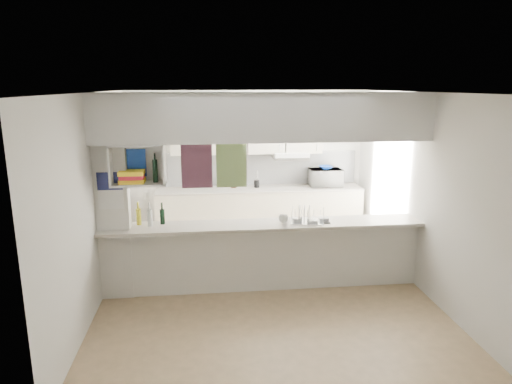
{
  "coord_description": "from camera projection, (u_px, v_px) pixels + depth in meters",
  "views": [
    {
      "loc": [
        -0.74,
        -5.67,
        2.68
      ],
      "look_at": [
        -0.04,
        0.5,
        1.23
      ],
      "focal_mm": 32.0,
      "sensor_mm": 36.0,
      "label": 1
    }
  ],
  "objects": [
    {
      "name": "floor",
      "position": [
        263.0,
        288.0,
        6.18
      ],
      "size": [
        4.8,
        4.8,
        0.0
      ],
      "primitive_type": "plane",
      "color": "#8B7351",
      "rests_on": "ground"
    },
    {
      "name": "ceiling",
      "position": [
        264.0,
        92.0,
        5.58
      ],
      "size": [
        4.8,
        4.8,
        0.0
      ],
      "primitive_type": "plane",
      "color": "white",
      "rests_on": "wall_back"
    },
    {
      "name": "wall_back",
      "position": [
        247.0,
        164.0,
        8.2
      ],
      "size": [
        4.2,
        0.0,
        4.2
      ],
      "primitive_type": "plane",
      "rotation": [
        1.57,
        0.0,
        0.0
      ],
      "color": "silver",
      "rests_on": "floor"
    },
    {
      "name": "wall_left",
      "position": [
        96.0,
        200.0,
        5.65
      ],
      "size": [
        0.0,
        4.8,
        4.8
      ],
      "primitive_type": "plane",
      "rotation": [
        1.57,
        0.0,
        1.57
      ],
      "color": "silver",
      "rests_on": "floor"
    },
    {
      "name": "wall_right",
      "position": [
        419.0,
        191.0,
        6.11
      ],
      "size": [
        0.0,
        4.8,
        4.8
      ],
      "primitive_type": "plane",
      "rotation": [
        1.57,
        0.0,
        -1.57
      ],
      "color": "silver",
      "rests_on": "floor"
    },
    {
      "name": "servery_partition",
      "position": [
        250.0,
        168.0,
        5.78
      ],
      "size": [
        4.2,
        0.5,
        2.6
      ],
      "color": "silver",
      "rests_on": "floor"
    },
    {
      "name": "cubby_shelf",
      "position": [
        137.0,
        167.0,
        5.56
      ],
      "size": [
        0.65,
        0.35,
        0.5
      ],
      "color": "white",
      "rests_on": "bulkhead"
    },
    {
      "name": "kitchen_run",
      "position": [
        257.0,
        193.0,
        8.07
      ],
      "size": [
        3.6,
        0.63,
        2.24
      ],
      "color": "beige",
      "rests_on": "floor"
    },
    {
      "name": "microwave",
      "position": [
        326.0,
        178.0,
        8.14
      ],
      "size": [
        0.56,
        0.39,
        0.31
      ],
      "primitive_type": "imported",
      "rotation": [
        0.0,
        0.0,
        3.15
      ],
      "color": "white",
      "rests_on": "bench_top"
    },
    {
      "name": "bowl",
      "position": [
        326.0,
        167.0,
        8.09
      ],
      "size": [
        0.24,
        0.24,
        0.06
      ],
      "primitive_type": "imported",
      "color": "navy",
      "rests_on": "microwave"
    },
    {
      "name": "dish_rack",
      "position": [
        307.0,
        215.0,
        6.01
      ],
      "size": [
        0.5,
        0.43,
        0.23
      ],
      "rotation": [
        0.0,
        0.0,
        -0.25
      ],
      "color": "silver",
      "rests_on": "breakfast_bar"
    },
    {
      "name": "cup",
      "position": [
        283.0,
        219.0,
        5.95
      ],
      "size": [
        0.16,
        0.16,
        0.1
      ],
      "primitive_type": "imported",
      "rotation": [
        0.0,
        0.0,
        0.31
      ],
      "color": "white",
      "rests_on": "dish_rack"
    },
    {
      "name": "wine_bottles",
      "position": [
        144.0,
        217.0,
        5.85
      ],
      "size": [
        0.51,
        0.14,
        0.32
      ],
      "color": "black",
      "rests_on": "breakfast_bar"
    },
    {
      "name": "plastic_tubs",
      "position": [
        309.0,
        221.0,
        5.99
      ],
      "size": [
        0.48,
        0.21,
        0.06
      ],
      "color": "silver",
      "rests_on": "breakfast_bar"
    },
    {
      "name": "utensil_jar",
      "position": [
        257.0,
        184.0,
        8.05
      ],
      "size": [
        0.09,
        0.09,
        0.13
      ],
      "primitive_type": "cylinder",
      "color": "black",
      "rests_on": "bench_top"
    },
    {
      "name": "knife_block",
      "position": [
        233.0,
        183.0,
        8.03
      ],
      "size": [
        0.1,
        0.09,
        0.18
      ],
      "primitive_type": "cube",
      "rotation": [
        0.0,
        0.0,
        0.21
      ],
      "color": "#4F331B",
      "rests_on": "bench_top"
    }
  ]
}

